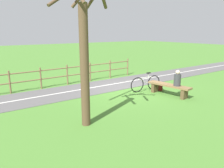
# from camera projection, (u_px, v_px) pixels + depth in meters

# --- Properties ---
(ground_plane) EXTENTS (80.00, 80.00, 0.00)m
(ground_plane) POSITION_uv_depth(u_px,v_px,m) (129.00, 89.00, 11.06)
(ground_plane) COLOR #477A2D
(paved_path) EXTENTS (2.76, 36.02, 0.02)m
(paved_path) POSITION_uv_depth(u_px,v_px,m) (44.00, 96.00, 9.78)
(paved_path) COLOR #565454
(paved_path) RESTS_ON ground_plane
(path_centre_line) EXTENTS (0.43, 32.00, 0.00)m
(path_centre_line) POSITION_uv_depth(u_px,v_px,m) (44.00, 96.00, 9.77)
(path_centre_line) COLOR silver
(path_centre_line) RESTS_ON paved_path
(bench) EXTENTS (2.09, 0.72, 0.51)m
(bench) POSITION_uv_depth(u_px,v_px,m) (169.00, 87.00, 9.86)
(bench) COLOR brown
(bench) RESTS_ON ground_plane
(person_seated) EXTENTS (0.34, 0.34, 0.71)m
(person_seated) POSITION_uv_depth(u_px,v_px,m) (177.00, 79.00, 9.48)
(person_seated) COLOR #38383D
(person_seated) RESTS_ON bench
(bicycle) EXTENTS (0.26, 1.73, 0.91)m
(bicycle) POSITION_uv_depth(u_px,v_px,m) (146.00, 83.00, 10.55)
(bicycle) COLOR black
(bicycle) RESTS_ON ground_plane
(backpack) EXTENTS (0.37, 0.34, 0.37)m
(backpack) POSITION_uv_depth(u_px,v_px,m) (159.00, 87.00, 10.69)
(backpack) COLOR maroon
(backpack) RESTS_ON ground_plane
(fence_roadside) EXTENTS (0.39, 11.82, 1.09)m
(fence_roadside) POSITION_uv_depth(u_px,v_px,m) (41.00, 76.00, 10.91)
(fence_roadside) COLOR brown
(fence_roadside) RESTS_ON ground_plane
(tree_near_bench) EXTENTS (1.70, 1.68, 4.59)m
(tree_near_bench) POSITION_uv_depth(u_px,v_px,m) (84.00, 54.00, 6.32)
(tree_near_bench) COLOR brown
(tree_near_bench) RESTS_ON ground_plane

